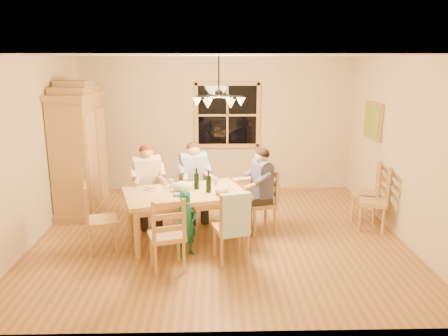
{
  "coord_description": "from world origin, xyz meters",
  "views": [
    {
      "loc": [
        -0.08,
        -6.34,
        2.66
      ],
      "look_at": [
        0.08,
        0.1,
        1.04
      ],
      "focal_mm": 35.0,
      "sensor_mm": 36.0,
      "label": 1
    }
  ],
  "objects_px": {
    "adult_woman": "(147,175)",
    "chair_spare_front": "(373,211)",
    "chair_near_right": "(231,238)",
    "chair_far_right": "(194,202)",
    "adult_slate_man": "(261,180)",
    "adult_plaid_man": "(194,171)",
    "chair_far_left": "(149,207)",
    "wine_bottle_a": "(196,178)",
    "chair_spare_back": "(364,202)",
    "wine_bottle_b": "(209,181)",
    "chair_end_left": "(102,230)",
    "child": "(187,224)",
    "chair_end_right": "(260,213)",
    "armoire": "(80,153)",
    "chandelier": "(219,100)",
    "chair_near_left": "(167,246)",
    "dining_table": "(185,198)"
  },
  "relations": [
    {
      "from": "dining_table",
      "to": "adult_woman",
      "type": "height_order",
      "value": "adult_woman"
    },
    {
      "from": "chair_far_right",
      "to": "chair_near_right",
      "type": "bearing_deg",
      "value": 93.37
    },
    {
      "from": "armoire",
      "to": "wine_bottle_b",
      "type": "bearing_deg",
      "value": -31.71
    },
    {
      "from": "adult_woman",
      "to": "adult_plaid_man",
      "type": "distance_m",
      "value": 0.77
    },
    {
      "from": "chair_far_left",
      "to": "adult_slate_man",
      "type": "bearing_deg",
      "value": 153.43
    },
    {
      "from": "chandelier",
      "to": "child",
      "type": "relative_size",
      "value": 0.83
    },
    {
      "from": "adult_plaid_man",
      "to": "chair_near_right",
      "type": "bearing_deg",
      "value": 93.37
    },
    {
      "from": "chair_far_right",
      "to": "wine_bottle_b",
      "type": "distance_m",
      "value": 1.12
    },
    {
      "from": "child",
      "to": "adult_woman",
      "type": "bearing_deg",
      "value": 73.26
    },
    {
      "from": "chair_far_right",
      "to": "chair_near_right",
      "type": "relative_size",
      "value": 1.0
    },
    {
      "from": "chair_end_right",
      "to": "adult_plaid_man",
      "type": "xyz_separation_m",
      "value": [
        -1.06,
        0.54,
        0.54
      ]
    },
    {
      "from": "dining_table",
      "to": "wine_bottle_b",
      "type": "bearing_deg",
      "value": -3.12
    },
    {
      "from": "chair_far_right",
      "to": "chair_spare_front",
      "type": "relative_size",
      "value": 1.0
    },
    {
      "from": "armoire",
      "to": "chair_end_right",
      "type": "height_order",
      "value": "armoire"
    },
    {
      "from": "chair_far_right",
      "to": "chair_near_right",
      "type": "height_order",
      "value": "same"
    },
    {
      "from": "adult_slate_man",
      "to": "chair_spare_front",
      "type": "bearing_deg",
      "value": -105.3
    },
    {
      "from": "armoire",
      "to": "dining_table",
      "type": "xyz_separation_m",
      "value": [
        1.92,
        -1.38,
        -0.4
      ]
    },
    {
      "from": "armoire",
      "to": "chair_near_right",
      "type": "height_order",
      "value": "armoire"
    },
    {
      "from": "chair_end_left",
      "to": "chair_spare_front",
      "type": "height_order",
      "value": "same"
    },
    {
      "from": "chair_end_right",
      "to": "adult_woman",
      "type": "distance_m",
      "value": 1.91
    },
    {
      "from": "wine_bottle_a",
      "to": "chair_spare_front",
      "type": "distance_m",
      "value": 2.87
    },
    {
      "from": "wine_bottle_b",
      "to": "chair_end_right",
      "type": "bearing_deg",
      "value": 24.05
    },
    {
      "from": "chandelier",
      "to": "chair_near_left",
      "type": "bearing_deg",
      "value": -121.76
    },
    {
      "from": "armoire",
      "to": "chair_far_left",
      "type": "relative_size",
      "value": 2.32
    },
    {
      "from": "adult_slate_man",
      "to": "wine_bottle_a",
      "type": "xyz_separation_m",
      "value": [
        -0.99,
        -0.2,
        0.08
      ]
    },
    {
      "from": "wine_bottle_b",
      "to": "child",
      "type": "bearing_deg",
      "value": -120.1
    },
    {
      "from": "chair_end_left",
      "to": "chair_far_right",
      "type": "bearing_deg",
      "value": 117.98
    },
    {
      "from": "dining_table",
      "to": "chair_end_right",
      "type": "relative_size",
      "value": 1.98
    },
    {
      "from": "chair_far_left",
      "to": "wine_bottle_a",
      "type": "distance_m",
      "value": 1.15
    },
    {
      "from": "wine_bottle_b",
      "to": "chair_far_right",
      "type": "bearing_deg",
      "value": 105.93
    },
    {
      "from": "chair_near_left",
      "to": "adult_woman",
      "type": "bearing_deg",
      "value": 90.0
    },
    {
      "from": "dining_table",
      "to": "chair_spare_front",
      "type": "bearing_deg",
      "value": 7.26
    },
    {
      "from": "chair_end_right",
      "to": "chandelier",
      "type": "bearing_deg",
      "value": 85.44
    },
    {
      "from": "chair_far_right",
      "to": "chair_spare_back",
      "type": "bearing_deg",
      "value": 161.92
    },
    {
      "from": "chair_end_left",
      "to": "adult_slate_man",
      "type": "xyz_separation_m",
      "value": [
        2.31,
        0.68,
        0.54
      ]
    },
    {
      "from": "chair_far_right",
      "to": "chair_end_left",
      "type": "bearing_deg",
      "value": 27.98
    },
    {
      "from": "wine_bottle_b",
      "to": "chair_spare_back",
      "type": "distance_m",
      "value": 2.8
    },
    {
      "from": "adult_slate_man",
      "to": "wine_bottle_b",
      "type": "relative_size",
      "value": 2.65
    },
    {
      "from": "adult_woman",
      "to": "chair_spare_front",
      "type": "relative_size",
      "value": 0.88
    },
    {
      "from": "wine_bottle_a",
      "to": "child",
      "type": "relative_size",
      "value": 0.35
    },
    {
      "from": "armoire",
      "to": "dining_table",
      "type": "relative_size",
      "value": 1.17
    },
    {
      "from": "adult_woman",
      "to": "adult_slate_man",
      "type": "relative_size",
      "value": 1.0
    },
    {
      "from": "chandelier",
      "to": "chair_spare_back",
      "type": "relative_size",
      "value": 0.78
    },
    {
      "from": "adult_woman",
      "to": "chair_spare_front",
      "type": "height_order",
      "value": "adult_woman"
    },
    {
      "from": "chandelier",
      "to": "chair_far_left",
      "type": "height_order",
      "value": "chandelier"
    },
    {
      "from": "chair_end_right",
      "to": "child",
      "type": "xyz_separation_m",
      "value": [
        -1.1,
        -0.87,
        0.16
      ]
    },
    {
      "from": "chair_near_right",
      "to": "chair_far_right",
      "type": "bearing_deg",
      "value": 93.37
    },
    {
      "from": "chair_end_left",
      "to": "child",
      "type": "xyz_separation_m",
      "value": [
        1.21,
        -0.18,
        0.16
      ]
    },
    {
      "from": "child",
      "to": "chair_spare_front",
      "type": "relative_size",
      "value": 0.94
    },
    {
      "from": "wine_bottle_b",
      "to": "chair_spare_front",
      "type": "xyz_separation_m",
      "value": [
        2.61,
        0.4,
        -0.62
      ]
    }
  ]
}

